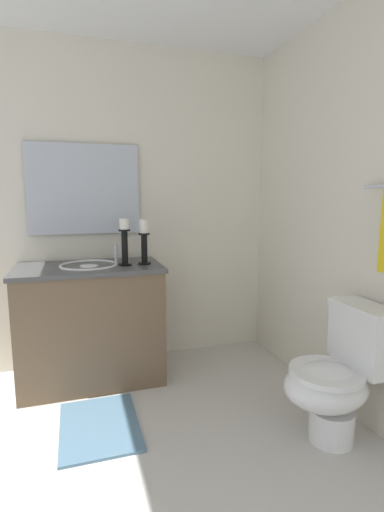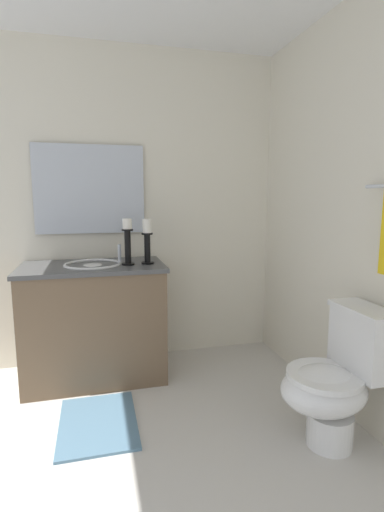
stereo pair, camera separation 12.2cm
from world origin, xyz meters
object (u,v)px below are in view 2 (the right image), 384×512
(sink_basin, at_px, (93,270))
(candle_holder_tall, at_px, (147,240))
(mirror, at_px, (90,189))
(bath_mat, at_px, (98,423))
(candle_holder_short, at_px, (128,241))
(vanity_cabinet, at_px, (95,321))
(toilet, at_px, (335,380))

(sink_basin, distance_m, candle_holder_tall, 0.44)
(mirror, bearing_deg, sink_basin, 0.20)
(sink_basin, bearing_deg, bath_mat, -0.09)
(candle_holder_short, bearing_deg, vanity_cabinet, -103.95)
(candle_holder_tall, distance_m, candle_holder_short, 0.14)
(bath_mat, bearing_deg, mirror, 180.00)
(candle_holder_short, xyz_separation_m, toilet, (1.06, 0.97, -0.65))
(sink_basin, bearing_deg, vanity_cabinet, -90.00)
(candle_holder_short, bearing_deg, toilet, 42.52)
(toilet, bearing_deg, candle_holder_tall, -142.18)
(bath_mat, bearing_deg, vanity_cabinet, -180.00)
(mirror, xyz_separation_m, candle_holder_tall, (0.33, 0.38, -0.36))
(candle_holder_tall, height_order, candle_holder_short, candle_holder_short)
(vanity_cabinet, xyz_separation_m, bath_mat, (0.62, 0.00, -0.41))
(mirror, distance_m, candle_holder_tall, 0.62)
(mirror, xyz_separation_m, bath_mat, (0.91, -0.00, -1.36))
(toilet, relative_size, bath_mat, 1.25)
(candle_holder_tall, relative_size, bath_mat, 0.53)
(sink_basin, relative_size, candle_holder_tall, 1.25)
(toilet, bearing_deg, candle_holder_short, -137.48)
(candle_holder_tall, distance_m, bath_mat, 1.22)
(bath_mat, bearing_deg, sink_basin, 179.91)
(vanity_cabinet, height_order, candle_holder_tall, candle_holder_tall)
(mirror, distance_m, toilet, 2.11)
(sink_basin, distance_m, bath_mat, 1.01)
(vanity_cabinet, bearing_deg, mirror, 179.99)
(vanity_cabinet, distance_m, toilet, 1.66)
(bath_mat, bearing_deg, toilet, 67.82)
(sink_basin, bearing_deg, toilet, 47.33)
(mirror, xyz_separation_m, candle_holder_short, (0.34, 0.25, -0.36))
(mirror, bearing_deg, candle_holder_short, 35.72)
(candle_holder_short, bearing_deg, candle_holder_tall, 94.90)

